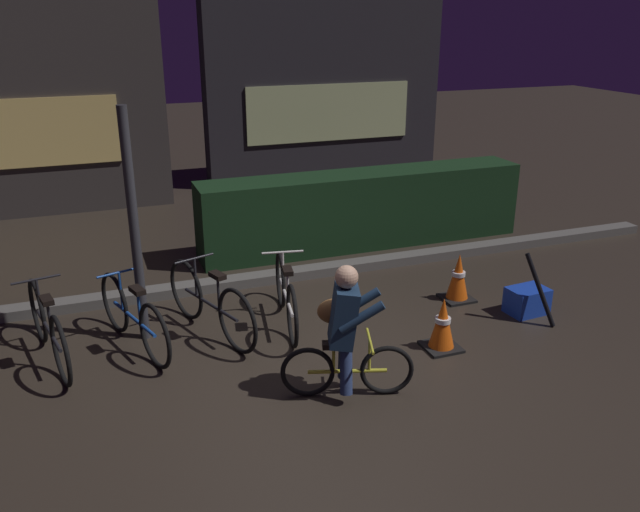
{
  "coord_description": "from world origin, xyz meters",
  "views": [
    {
      "loc": [
        -1.96,
        -5.22,
        3.23
      ],
      "look_at": [
        0.2,
        0.6,
        0.9
      ],
      "focal_mm": 36.68,
      "sensor_mm": 36.0,
      "label": 1
    }
  ],
  "objects_px": {
    "traffic_cone_near": "(442,324)",
    "cyclist": "(345,331)",
    "parked_bike_right_mid": "(286,295)",
    "blue_crate": "(527,301)",
    "parked_bike_center_left": "(134,317)",
    "parked_bike_left_mid": "(48,328)",
    "parked_bike_center_right": "(210,303)",
    "traffic_cone_far": "(458,278)",
    "closed_umbrella": "(540,290)",
    "street_post": "(134,229)"
  },
  "relations": [
    {
      "from": "traffic_cone_near",
      "to": "blue_crate",
      "type": "distance_m",
      "value": 1.4
    },
    {
      "from": "traffic_cone_near",
      "to": "traffic_cone_far",
      "type": "relative_size",
      "value": 0.97
    },
    {
      "from": "parked_bike_left_mid",
      "to": "blue_crate",
      "type": "relative_size",
      "value": 3.78
    },
    {
      "from": "parked_bike_left_mid",
      "to": "parked_bike_center_right",
      "type": "xyz_separation_m",
      "value": [
        1.59,
        0.03,
        0.0
      ]
    },
    {
      "from": "parked_bike_left_mid",
      "to": "cyclist",
      "type": "distance_m",
      "value": 2.92
    },
    {
      "from": "street_post",
      "to": "cyclist",
      "type": "bearing_deg",
      "value": -48.07
    },
    {
      "from": "street_post",
      "to": "closed_umbrella",
      "type": "bearing_deg",
      "value": -15.68
    },
    {
      "from": "cyclist",
      "to": "traffic_cone_near",
      "type": "bearing_deg",
      "value": 36.81
    },
    {
      "from": "cyclist",
      "to": "parked_bike_center_left",
      "type": "bearing_deg",
      "value": 155.09
    },
    {
      "from": "street_post",
      "to": "cyclist",
      "type": "height_order",
      "value": "street_post"
    },
    {
      "from": "blue_crate",
      "to": "parked_bike_left_mid",
      "type": "bearing_deg",
      "value": 172.01
    },
    {
      "from": "traffic_cone_near",
      "to": "parked_bike_left_mid",
      "type": "bearing_deg",
      "value": 163.37
    },
    {
      "from": "cyclist",
      "to": "parked_bike_right_mid",
      "type": "bearing_deg",
      "value": 110.06
    },
    {
      "from": "parked_bike_center_left",
      "to": "traffic_cone_near",
      "type": "bearing_deg",
      "value": -128.7
    },
    {
      "from": "parked_bike_right_mid",
      "to": "blue_crate",
      "type": "distance_m",
      "value": 2.74
    },
    {
      "from": "parked_bike_right_mid",
      "to": "traffic_cone_far",
      "type": "relative_size",
      "value": 2.81
    },
    {
      "from": "parked_bike_left_mid",
      "to": "blue_crate",
      "type": "bearing_deg",
      "value": -110.61
    },
    {
      "from": "blue_crate",
      "to": "closed_umbrella",
      "type": "distance_m",
      "value": 0.35
    },
    {
      "from": "parked_bike_right_mid",
      "to": "blue_crate",
      "type": "xyz_separation_m",
      "value": [
        2.65,
        -0.68,
        -0.19
      ]
    },
    {
      "from": "parked_bike_left_mid",
      "to": "closed_umbrella",
      "type": "relative_size",
      "value": 1.96
    },
    {
      "from": "traffic_cone_near",
      "to": "cyclist",
      "type": "relative_size",
      "value": 0.45
    },
    {
      "from": "parked_bike_center_left",
      "to": "parked_bike_right_mid",
      "type": "distance_m",
      "value": 1.6
    },
    {
      "from": "parked_bike_left_mid",
      "to": "traffic_cone_far",
      "type": "relative_size",
      "value": 2.88
    },
    {
      "from": "traffic_cone_far",
      "to": "blue_crate",
      "type": "height_order",
      "value": "traffic_cone_far"
    },
    {
      "from": "blue_crate",
      "to": "parked_bike_center_right",
      "type": "bearing_deg",
      "value": 168.03
    },
    {
      "from": "parked_bike_center_left",
      "to": "blue_crate",
      "type": "height_order",
      "value": "parked_bike_center_left"
    },
    {
      "from": "cyclist",
      "to": "parked_bike_center_right",
      "type": "bearing_deg",
      "value": 136.97
    },
    {
      "from": "parked_bike_center_left",
      "to": "parked_bike_center_right",
      "type": "height_order",
      "value": "parked_bike_center_right"
    },
    {
      "from": "blue_crate",
      "to": "parked_bike_right_mid",
      "type": "bearing_deg",
      "value": 165.63
    },
    {
      "from": "blue_crate",
      "to": "parked_bike_center_left",
      "type": "bearing_deg",
      "value": 170.65
    },
    {
      "from": "parked_bike_left_mid",
      "to": "parked_bike_center_right",
      "type": "relative_size",
      "value": 1.02
    },
    {
      "from": "parked_bike_right_mid",
      "to": "closed_umbrella",
      "type": "bearing_deg",
      "value": -99.53
    },
    {
      "from": "parked_bike_left_mid",
      "to": "parked_bike_center_left",
      "type": "xyz_separation_m",
      "value": [
        0.8,
        -0.01,
        -0.01
      ]
    },
    {
      "from": "parked_bike_center_left",
      "to": "traffic_cone_far",
      "type": "distance_m",
      "value": 3.71
    },
    {
      "from": "parked_bike_center_left",
      "to": "parked_bike_center_right",
      "type": "bearing_deg",
      "value": -105.51
    },
    {
      "from": "street_post",
      "to": "traffic_cone_near",
      "type": "relative_size",
      "value": 4.32
    },
    {
      "from": "traffic_cone_far",
      "to": "closed_umbrella",
      "type": "distance_m",
      "value": 0.99
    },
    {
      "from": "blue_crate",
      "to": "cyclist",
      "type": "height_order",
      "value": "cyclist"
    },
    {
      "from": "parked_bike_center_right",
      "to": "traffic_cone_far",
      "type": "height_order",
      "value": "parked_bike_center_right"
    },
    {
      "from": "traffic_cone_far",
      "to": "street_post",
      "type": "bearing_deg",
      "value": 175.15
    },
    {
      "from": "parked_bike_center_left",
      "to": "cyclist",
      "type": "height_order",
      "value": "cyclist"
    },
    {
      "from": "street_post",
      "to": "parked_bike_center_left",
      "type": "height_order",
      "value": "street_post"
    },
    {
      "from": "cyclist",
      "to": "closed_umbrella",
      "type": "distance_m",
      "value": 2.62
    },
    {
      "from": "traffic_cone_near",
      "to": "closed_umbrella",
      "type": "xyz_separation_m",
      "value": [
        1.29,
        0.15,
        0.12
      ]
    },
    {
      "from": "parked_bike_left_mid",
      "to": "closed_umbrella",
      "type": "distance_m",
      "value": 5.1
    },
    {
      "from": "parked_bike_center_right",
      "to": "blue_crate",
      "type": "bearing_deg",
      "value": -121.52
    },
    {
      "from": "traffic_cone_near",
      "to": "parked_bike_center_left",
      "type": "bearing_deg",
      "value": 159.31
    },
    {
      "from": "parked_bike_center_right",
      "to": "parked_bike_left_mid",
      "type": "bearing_deg",
      "value": 71.38
    },
    {
      "from": "street_post",
      "to": "parked_bike_left_mid",
      "type": "relative_size",
      "value": 1.45
    },
    {
      "from": "parked_bike_center_right",
      "to": "cyclist",
      "type": "height_order",
      "value": "cyclist"
    }
  ]
}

